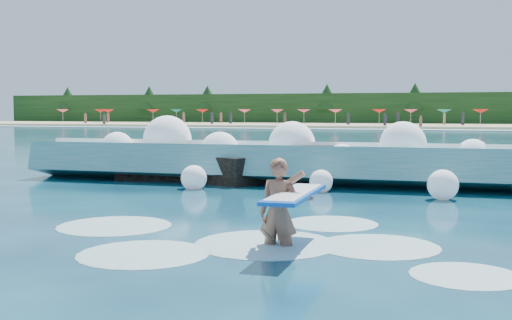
{
  "coord_description": "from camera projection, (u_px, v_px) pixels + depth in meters",
  "views": [
    {
      "loc": [
        6.01,
        -12.89,
        2.42
      ],
      "look_at": [
        1.5,
        2.0,
        1.2
      ],
      "focal_mm": 45.0,
      "sensor_mm": 36.0,
      "label": 1
    }
  ],
  "objects": [
    {
      "name": "ground",
      "position": [
        165.0,
        219.0,
        14.23
      ],
      "size": [
        200.0,
        200.0,
        0.0
      ],
      "primitive_type": "plane",
      "color": "#07213A",
      "rests_on": "ground"
    },
    {
      "name": "beach",
      "position": [
        405.0,
        126.0,
        88.63
      ],
      "size": [
        140.0,
        20.0,
        0.4
      ],
      "primitive_type": "cube",
      "color": "tan",
      "rests_on": "ground"
    },
    {
      "name": "wet_band",
      "position": [
        399.0,
        129.0,
        78.15
      ],
      "size": [
        140.0,
        5.0,
        0.08
      ],
      "primitive_type": "cube",
      "color": "silver",
      "rests_on": "ground"
    },
    {
      "name": "treeline",
      "position": [
        409.0,
        109.0,
        98.0
      ],
      "size": [
        140.0,
        4.0,
        5.0
      ],
      "primitive_type": "cube",
      "color": "black",
      "rests_on": "ground"
    },
    {
      "name": "breaking_wave",
      "position": [
        315.0,
        165.0,
        21.13
      ],
      "size": [
        19.77,
        3.01,
        1.7
      ],
      "color": "teal",
      "rests_on": "ground"
    },
    {
      "name": "rock_cluster",
      "position": [
        228.0,
        167.0,
        21.94
      ],
      "size": [
        8.41,
        3.54,
        1.48
      ],
      "color": "black",
      "rests_on": "ground"
    },
    {
      "name": "surfer_with_board",
      "position": [
        282.0,
        209.0,
        11.14
      ],
      "size": [
        0.95,
        3.02,
        1.91
      ],
      "color": "brown",
      "rests_on": "ground"
    },
    {
      "name": "wave_spray",
      "position": [
        289.0,
        149.0,
        21.17
      ],
      "size": [
        15.48,
        4.38,
        2.3
      ],
      "color": "white",
      "rests_on": "ground"
    },
    {
      "name": "surf_foam",
      "position": [
        249.0,
        241.0,
        11.86
      ],
      "size": [
        8.99,
        5.92,
        0.13
      ],
      "color": "silver",
      "rests_on": "ground"
    },
    {
      "name": "beach_umbrellas",
      "position": [
        407.0,
        111.0,
        89.95
      ],
      "size": [
        111.52,
        6.83,
        0.5
      ],
      "color": "#EC4565",
      "rests_on": "ground"
    },
    {
      "name": "beachgoers",
      "position": [
        441.0,
        120.0,
        84.29
      ],
      "size": [
        88.72,
        13.89,
        1.93
      ],
      "color": "#3F332D",
      "rests_on": "ground"
    }
  ]
}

